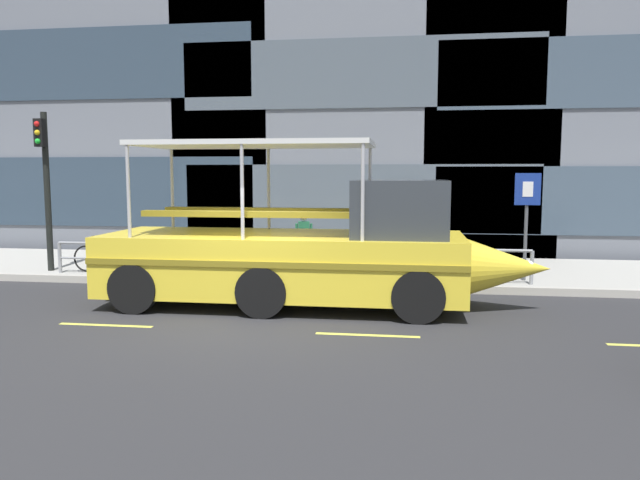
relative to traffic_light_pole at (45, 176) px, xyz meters
The scene contains 11 objects.
ground_plane 7.87m from the traffic_light_pole, 30.06° to the right, with size 120.00×120.00×0.00m, color #2B2B2D.
sidewalk 7.17m from the traffic_light_pole, 16.56° to the left, with size 32.00×4.80×0.18m, color #A8A59E.
curb_edge 6.93m from the traffic_light_pole, ahead, with size 32.00×0.18×0.18m, color #B2ADA3.
lane_centreline 8.32m from the traffic_light_pole, 35.67° to the right, with size 25.80×0.12×0.01m.
curb_guardrail 6.71m from the traffic_light_pole, ahead, with size 11.98×0.09×0.83m.
traffic_light_pole is the anchor object (origin of this frame).
parking_sign 12.32m from the traffic_light_pole, ahead, with size 0.60×0.12×2.60m.
leaned_bicycle 2.67m from the traffic_light_pole, ahead, with size 1.74×0.46×0.96m.
duck_tour_boat 7.97m from the traffic_light_pole, 18.10° to the right, with size 9.30×2.62×3.42m.
pedestrian_near_bow 9.89m from the traffic_light_pole, ahead, with size 0.24×0.45×1.59m.
pedestrian_mid_left 6.99m from the traffic_light_pole, ahead, with size 0.45×0.22×1.56m.
Camera 1 is at (3.03, -11.01, 2.77)m, focal length 33.79 mm.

